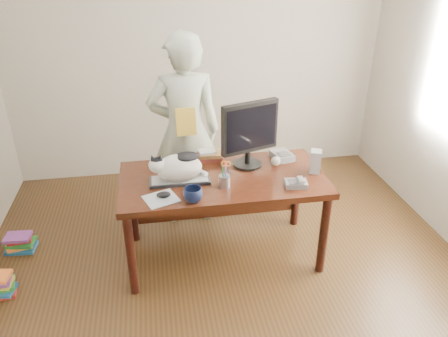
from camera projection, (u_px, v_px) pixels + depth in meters
room at (239, 136)px, 2.60m from camera, size 4.50×4.50×4.50m
desk at (221, 188)px, 3.54m from camera, size 1.60×0.80×0.75m
keyboard at (180, 180)px, 3.33m from camera, size 0.46×0.18×0.03m
cat at (177, 167)px, 3.27m from camera, size 0.45×0.23×0.25m
monitor at (250, 131)px, 3.43m from camera, size 0.48×0.30×0.55m
pen_cup at (225, 180)px, 3.24m from camera, size 0.11×0.11×0.22m
mousepad at (161, 199)px, 3.11m from camera, size 0.28×0.27×0.01m
mouse at (164, 195)px, 3.12m from camera, size 0.12×0.10×0.04m
coffee_mug at (193, 195)px, 3.06m from camera, size 0.19×0.19×0.11m
phone at (296, 183)px, 3.27m from camera, size 0.18×0.14×0.07m
speaker at (316, 161)px, 3.44m from camera, size 0.11×0.12×0.19m
baseball at (276, 161)px, 3.56m from camera, size 0.08×0.08×0.08m
book_stack at (209, 155)px, 3.67m from camera, size 0.22×0.17×0.08m
calculator at (282, 156)px, 3.68m from camera, size 0.19×0.22×0.06m
person at (185, 132)px, 3.86m from camera, size 0.66×0.44×1.77m
held_book at (186, 122)px, 3.64m from camera, size 0.17×0.10×0.23m
book_pile_b at (20, 243)px, 3.77m from camera, size 0.26×0.20×0.15m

